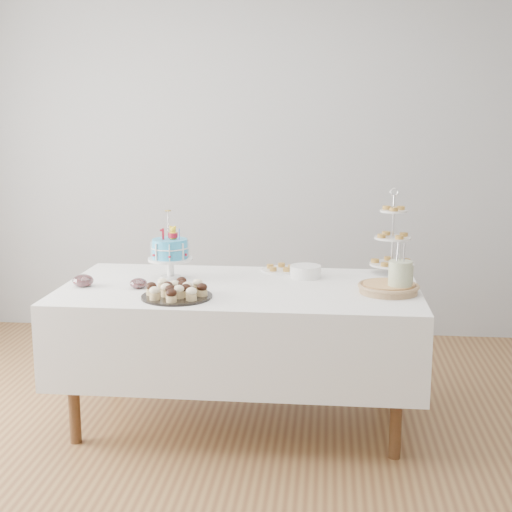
# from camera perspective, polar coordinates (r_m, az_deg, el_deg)

# --- Properties ---
(floor) EXTENTS (5.00, 5.00, 0.00)m
(floor) POSITION_cam_1_polar(r_m,az_deg,el_deg) (3.83, -1.82, -14.75)
(floor) COLOR brown
(floor) RESTS_ON ground
(walls) EXTENTS (5.04, 4.04, 2.70)m
(walls) POSITION_cam_1_polar(r_m,az_deg,el_deg) (3.46, -1.96, 5.77)
(walls) COLOR #9A9C9F
(walls) RESTS_ON floor
(table) EXTENTS (1.92, 1.02, 0.77)m
(table) POSITION_cam_1_polar(r_m,az_deg,el_deg) (3.91, -1.28, -5.66)
(table) COLOR white
(table) RESTS_ON floor
(birthday_cake) EXTENTS (0.25, 0.25, 0.39)m
(birthday_cake) POSITION_cam_1_polar(r_m,az_deg,el_deg) (4.04, -6.87, -0.34)
(birthday_cake) COLOR white
(birthday_cake) RESTS_ON table
(cupcake_tray) EXTENTS (0.36, 0.36, 0.08)m
(cupcake_tray) POSITION_cam_1_polar(r_m,az_deg,el_deg) (3.62, -6.36, -2.72)
(cupcake_tray) COLOR black
(cupcake_tray) RESTS_ON table
(pie) EXTENTS (0.32, 0.32, 0.05)m
(pie) POSITION_cam_1_polar(r_m,az_deg,el_deg) (3.76, 10.55, -2.49)
(pie) COLOR tan
(pie) RESTS_ON table
(tiered_stand) EXTENTS (0.26, 0.26, 0.50)m
(tiered_stand) POSITION_cam_1_polar(r_m,az_deg,el_deg) (4.19, 10.87, 1.40)
(tiered_stand) COLOR silver
(tiered_stand) RESTS_ON table
(plate_stack) EXTENTS (0.18, 0.18, 0.07)m
(plate_stack) POSITION_cam_1_polar(r_m,az_deg,el_deg) (4.06, 3.98, -1.25)
(plate_stack) COLOR white
(plate_stack) RESTS_ON table
(pastry_plate) EXTENTS (0.23, 0.23, 0.03)m
(pastry_plate) POSITION_cam_1_polar(r_m,az_deg,el_deg) (4.22, 1.98, -1.01)
(pastry_plate) COLOR white
(pastry_plate) RESTS_ON table
(jam_bowl_a) EXTENTS (0.09, 0.09, 0.06)m
(jam_bowl_a) POSITION_cam_1_polar(r_m,az_deg,el_deg) (3.85, -9.37, -2.18)
(jam_bowl_a) COLOR silver
(jam_bowl_a) RESTS_ON table
(jam_bowl_b) EXTENTS (0.11, 0.11, 0.07)m
(jam_bowl_b) POSITION_cam_1_polar(r_m,az_deg,el_deg) (3.95, -13.66, -1.94)
(jam_bowl_b) COLOR silver
(jam_bowl_b) RESTS_ON table
(utensil_pitcher) EXTENTS (0.13, 0.12, 0.27)m
(utensil_pitcher) POSITION_cam_1_polar(r_m,az_deg,el_deg) (3.71, 11.46, -1.63)
(utensil_pitcher) COLOR beige
(utensil_pitcher) RESTS_ON table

